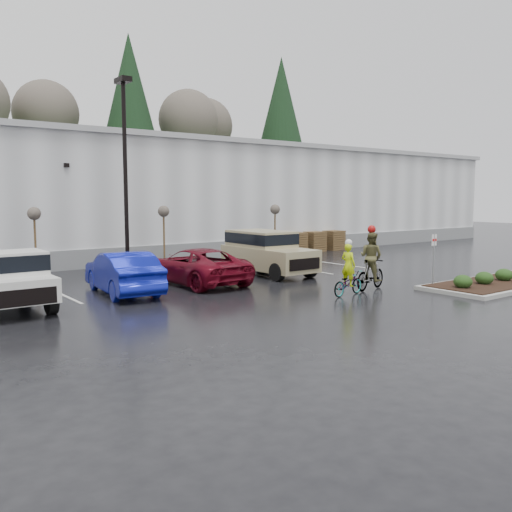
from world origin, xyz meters
TOP-DOWN VIEW (x-y plane):
  - ground at (0.00, 0.00)m, footprint 120.00×120.00m
  - warehouse at (0.00, 21.99)m, footprint 60.50×15.50m
  - wooded_ridge at (0.00, 45.00)m, footprint 80.00×25.00m
  - lamppost at (-4.00, 12.00)m, footprint 0.50×1.00m
  - sapling_west at (-8.00, 13.00)m, footprint 0.60×0.60m
  - sapling_mid at (-1.50, 13.00)m, footprint 0.60×0.60m
  - sapling_east at (6.00, 13.00)m, footprint 0.60×0.60m
  - pallet_stack_a at (8.50, 14.00)m, footprint 1.20×1.20m
  - pallet_stack_b at (10.20, 14.00)m, footprint 1.20×1.20m
  - pallet_stack_c at (12.00, 14.00)m, footprint 1.20×1.20m
  - curb_island at (7.00, -1.00)m, footprint 8.00×3.00m
  - mulch_bed at (7.00, -1.00)m, footprint 7.60×2.60m
  - shrub_a at (4.00, -1.00)m, footprint 0.70×0.70m
  - shrub_b at (5.50, -1.00)m, footprint 0.70×0.70m
  - shrub_c at (7.00, -1.00)m, footprint 0.70×0.70m
  - fire_lane_sign at (3.80, 0.20)m, footprint 0.30×0.05m
  - pickup_white at (-10.72, 6.26)m, footprint 2.10×5.20m
  - car_blue at (-6.57, 6.53)m, footprint 2.20×5.05m
  - car_red at (-3.18, 6.89)m, footprint 2.69×5.53m
  - suv_tan at (0.96, 7.20)m, footprint 2.20×5.10m
  - cyclist_hivis at (-0.01, 1.19)m, footprint 1.81×0.88m
  - cyclist_olive at (1.59, 1.50)m, footprint 2.04×1.03m

SIDE VIEW (x-z plane):
  - ground at x=0.00m, z-range 0.00..0.00m
  - curb_island at x=7.00m, z-range 0.00..0.15m
  - mulch_bed at x=7.00m, z-range 0.15..0.19m
  - shrub_a at x=4.00m, z-range 0.15..0.67m
  - shrub_b at x=5.50m, z-range 0.15..0.67m
  - shrub_c at x=7.00m, z-range 0.15..0.67m
  - cyclist_hivis at x=-0.01m, z-range -0.39..1.71m
  - pallet_stack_a at x=8.50m, z-range 0.00..1.35m
  - pallet_stack_b at x=10.20m, z-range 0.00..1.35m
  - pallet_stack_c at x=12.00m, z-range 0.00..1.35m
  - car_red at x=-3.18m, z-range 0.00..1.52m
  - car_blue at x=-6.57m, z-range 0.00..1.61m
  - cyclist_olive at x=1.59m, z-range -0.36..2.19m
  - pickup_white at x=-10.72m, z-range 0.00..1.96m
  - suv_tan at x=0.96m, z-range 0.00..2.06m
  - fire_lane_sign at x=3.80m, z-range 0.31..2.51m
  - sapling_west at x=-8.00m, z-range 1.13..4.33m
  - sapling_mid at x=-1.50m, z-range 1.13..4.33m
  - sapling_east at x=6.00m, z-range 1.13..4.33m
  - wooded_ridge at x=0.00m, z-range 0.00..6.00m
  - warehouse at x=0.00m, z-range 0.05..7.25m
  - lamppost at x=-4.00m, z-range 1.07..10.30m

